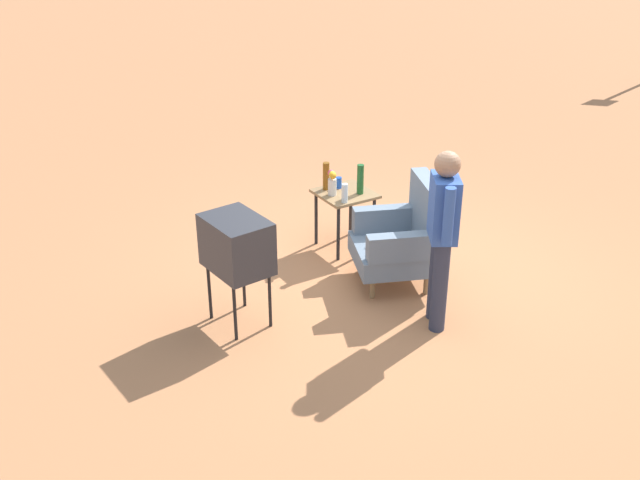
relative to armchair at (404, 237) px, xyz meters
The scene contains 10 objects.
ground_plane 0.51m from the armchair, 112.10° to the right, with size 60.00×60.00×0.00m, color #C17A4C.
armchair is the anchor object (origin of this frame).
side_table 0.95m from the armchair, behind, with size 0.56×0.56×0.64m.
tv_on_stand 1.74m from the armchair, 95.32° to the right, with size 0.64×0.50×1.03m.
person_standing 0.91m from the armchair, 14.96° to the right, with size 0.50×0.38×1.64m.
bottle_wine_green 0.90m from the armchair, behind, with size 0.07×0.07×0.32m, color #1E5623.
bottle_short_clear 0.80m from the armchair, 163.02° to the right, with size 0.06×0.06×0.20m, color silver.
bottle_tall_amber 1.18m from the armchair, 169.89° to the right, with size 0.07×0.07×0.30m, color brown.
soda_can_blue 1.11m from the armchair, behind, with size 0.07×0.07×0.12m, color blue.
flower_vase 1.03m from the armchair, 166.50° to the right, with size 0.15×0.09×0.27m.
Camera 1 is at (5.14, -3.95, 3.65)m, focal length 41.58 mm.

